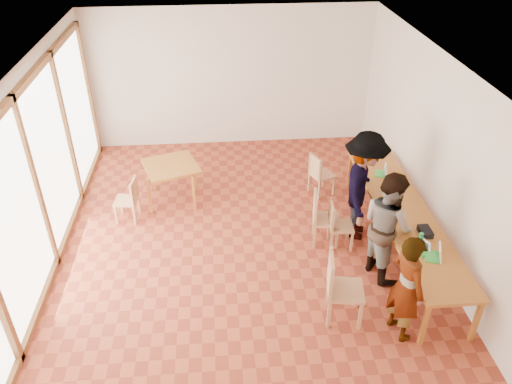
% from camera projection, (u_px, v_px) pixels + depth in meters
% --- Properties ---
extents(ground, '(8.00, 8.00, 0.00)m').
position_uv_depth(ground, '(244.00, 253.00, 8.04)').
color(ground, '#A44327').
rests_on(ground, ground).
extents(wall_back, '(6.00, 0.10, 3.00)m').
position_uv_depth(wall_back, '(231.00, 78.00, 10.59)').
color(wall_back, beige).
rests_on(wall_back, ground).
extents(wall_right, '(0.10, 8.00, 3.00)m').
position_uv_depth(wall_right, '(443.00, 165.00, 7.45)').
color(wall_right, beige).
rests_on(wall_right, ground).
extents(window_wall, '(0.10, 8.00, 3.00)m').
position_uv_depth(window_wall, '(33.00, 182.00, 7.02)').
color(window_wall, white).
rests_on(window_wall, ground).
extents(ceiling, '(6.00, 8.00, 0.04)m').
position_uv_depth(ceiling, '(241.00, 72.00, 6.41)').
color(ceiling, white).
rests_on(ceiling, wall_back).
extents(communal_table, '(0.80, 4.00, 0.75)m').
position_uv_depth(communal_table, '(404.00, 213.00, 7.77)').
color(communal_table, '#AD6F26').
rests_on(communal_table, ground).
extents(side_table, '(0.90, 0.90, 0.75)m').
position_uv_depth(side_table, '(171.00, 169.00, 9.00)').
color(side_table, '#AD6F26').
rests_on(side_table, ground).
extents(chair_near, '(0.55, 0.55, 0.55)m').
position_uv_depth(chair_near, '(338.00, 282.00, 6.57)').
color(chair_near, tan).
rests_on(chair_near, ground).
extents(chair_mid, '(0.48, 0.48, 0.49)m').
position_uv_depth(chair_mid, '(321.00, 213.00, 8.02)').
color(chair_mid, tan).
rests_on(chair_mid, ground).
extents(chair_far, '(0.40, 0.40, 0.43)m').
position_uv_depth(chair_far, '(336.00, 221.00, 7.95)').
color(chair_far, tan).
rests_on(chair_far, ground).
extents(chair_empty, '(0.51, 0.51, 0.45)m').
position_uv_depth(chair_empty, '(319.00, 171.00, 9.26)').
color(chair_empty, tan).
rests_on(chair_empty, ground).
extents(chair_spare, '(0.42, 0.42, 0.43)m').
position_uv_depth(chair_spare, '(130.00, 195.00, 8.59)').
color(chair_spare, tan).
rests_on(chair_spare, ground).
extents(person_near, '(0.53, 0.66, 1.57)m').
position_uv_depth(person_near, '(406.00, 287.00, 6.26)').
color(person_near, gray).
rests_on(person_near, ground).
extents(person_mid, '(0.86, 0.99, 1.73)m').
position_uv_depth(person_mid, '(387.00, 225.00, 7.24)').
color(person_mid, gray).
rests_on(person_mid, ground).
extents(person_far, '(1.08, 1.38, 1.88)m').
position_uv_depth(person_far, '(363.00, 187.00, 7.98)').
color(person_far, gray).
rests_on(person_far, ground).
extents(laptop_near, '(0.30, 0.31, 0.22)m').
position_uv_depth(laptop_near, '(436.00, 254.00, 6.76)').
color(laptop_near, green).
rests_on(laptop_near, communal_table).
extents(laptop_mid, '(0.27, 0.29, 0.20)m').
position_uv_depth(laptop_mid, '(422.00, 248.00, 6.89)').
color(laptop_mid, green).
rests_on(laptop_mid, communal_table).
extents(laptop_far, '(0.27, 0.29, 0.20)m').
position_uv_depth(laptop_far, '(383.00, 172.00, 8.64)').
color(laptop_far, green).
rests_on(laptop_far, communal_table).
extents(yellow_mug, '(0.15, 0.15, 0.10)m').
position_uv_depth(yellow_mug, '(417.00, 246.00, 6.92)').
color(yellow_mug, gold).
rests_on(yellow_mug, communal_table).
extents(green_bottle, '(0.07, 0.07, 0.28)m').
position_uv_depth(green_bottle, '(420.00, 241.00, 6.87)').
color(green_bottle, '#18763F').
rests_on(green_bottle, communal_table).
extents(clear_glass, '(0.07, 0.07, 0.09)m').
position_uv_depth(clear_glass, '(364.00, 164.00, 8.90)').
color(clear_glass, silver).
rests_on(clear_glass, communal_table).
extents(condiment_cup, '(0.08, 0.08, 0.06)m').
position_uv_depth(condiment_cup, '(424.00, 243.00, 7.02)').
color(condiment_cup, white).
rests_on(condiment_cup, communal_table).
extents(pink_phone, '(0.05, 0.10, 0.01)m').
position_uv_depth(pink_phone, '(403.00, 180.00, 8.49)').
color(pink_phone, '#D2436F').
rests_on(pink_phone, communal_table).
extents(black_pouch, '(0.16, 0.26, 0.09)m').
position_uv_depth(black_pouch, '(425.00, 232.00, 7.22)').
color(black_pouch, black).
rests_on(black_pouch, communal_table).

